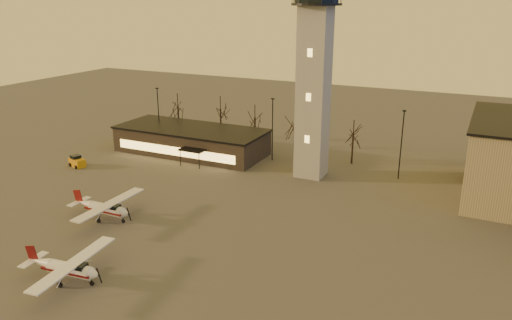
{
  "coord_description": "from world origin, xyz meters",
  "views": [
    {
      "loc": [
        22.91,
        -36.11,
        24.92
      ],
      "look_at": [
        -0.77,
        13.0,
        7.2
      ],
      "focal_mm": 35.0,
      "sensor_mm": 36.0,
      "label": 1
    }
  ],
  "objects_px": {
    "control_tower": "(314,64)",
    "cessna_rear": "(108,211)",
    "terminal": "(191,140)",
    "service_cart": "(77,162)",
    "cessna_front": "(72,272)"
  },
  "relations": [
    {
      "from": "control_tower",
      "to": "cessna_front",
      "type": "distance_m",
      "value": 41.35
    },
    {
      "from": "control_tower",
      "to": "service_cart",
      "type": "height_order",
      "value": "control_tower"
    },
    {
      "from": "control_tower",
      "to": "cessna_rear",
      "type": "height_order",
      "value": "control_tower"
    },
    {
      "from": "cessna_front",
      "to": "cessna_rear",
      "type": "xyz_separation_m",
      "value": [
        -6.33,
        12.01,
        0.03
      ]
    },
    {
      "from": "control_tower",
      "to": "terminal",
      "type": "distance_m",
      "value": 26.24
    },
    {
      "from": "cessna_front",
      "to": "service_cart",
      "type": "bearing_deg",
      "value": 127.7
    },
    {
      "from": "cessna_rear",
      "to": "service_cart",
      "type": "distance_m",
      "value": 22.16
    },
    {
      "from": "cessna_front",
      "to": "cessna_rear",
      "type": "distance_m",
      "value": 13.58
    },
    {
      "from": "terminal",
      "to": "cessna_rear",
      "type": "height_order",
      "value": "terminal"
    },
    {
      "from": "cessna_front",
      "to": "cessna_rear",
      "type": "bearing_deg",
      "value": 111.62
    },
    {
      "from": "cessna_front",
      "to": "service_cart",
      "type": "distance_m",
      "value": 34.88
    },
    {
      "from": "terminal",
      "to": "cessna_rear",
      "type": "relative_size",
      "value": 2.31
    },
    {
      "from": "cessna_rear",
      "to": "service_cart",
      "type": "bearing_deg",
      "value": 143.49
    },
    {
      "from": "control_tower",
      "to": "service_cart",
      "type": "xyz_separation_m",
      "value": [
        -34.05,
        -11.98,
        -15.66
      ]
    },
    {
      "from": "terminal",
      "to": "service_cart",
      "type": "xyz_separation_m",
      "value": [
        -12.06,
        -13.96,
        -1.49
      ]
    }
  ]
}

